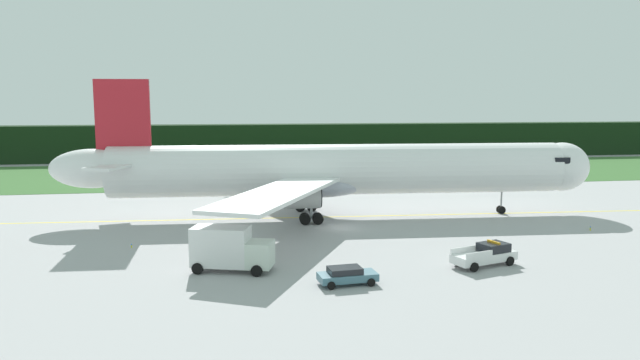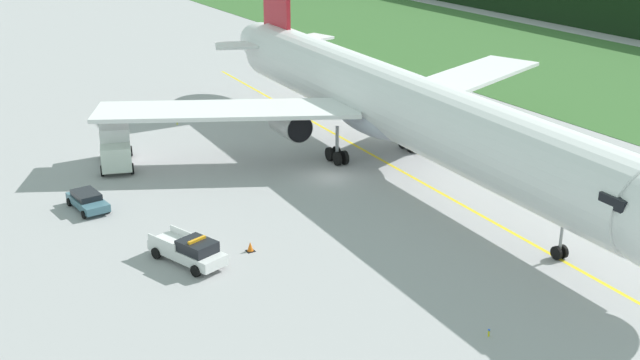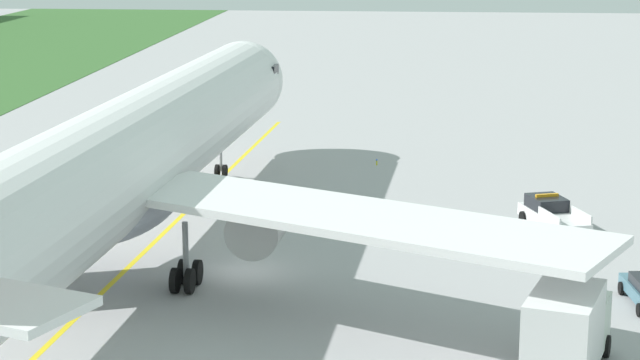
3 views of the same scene
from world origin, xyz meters
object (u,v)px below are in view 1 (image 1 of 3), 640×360
ops_pickup_truck (486,255)px  apron_cone (470,249)px  airliner (335,171)px  catering_truck (229,248)px  staff_car (347,275)px

ops_pickup_truck → apron_cone: 4.13m
airliner → apron_cone: airliner is taller
catering_truck → staff_car: catering_truck is taller
airliner → ops_pickup_truck: bearing=-68.7°
staff_car → catering_truck: bearing=150.3°
catering_truck → apron_cone: 21.24m
airliner → ops_pickup_truck: 23.82m
apron_cone → catering_truck: bearing=-173.5°
ops_pickup_truck → staff_car: (-12.24, -3.13, -0.20)m
catering_truck → staff_car: 9.79m
airliner → catering_truck: bearing=-121.2°
ops_pickup_truck → catering_truck: bearing=175.4°
ops_pickup_truck → apron_cone: (0.36, 4.08, -0.58)m
ops_pickup_truck → catering_truck: (-20.69, 1.68, 0.94)m
staff_car → apron_cone: size_ratio=6.66×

